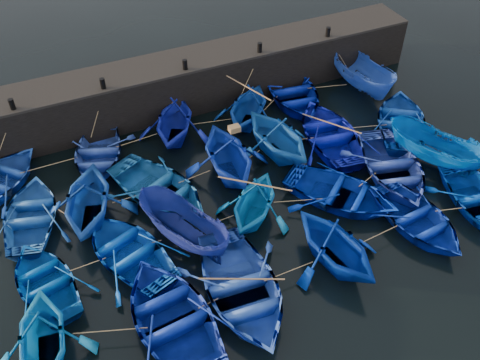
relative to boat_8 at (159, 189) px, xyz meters
name	(u,v)px	position (x,y,z in m)	size (l,w,h in m)	color
ground	(273,243)	(3.31, -4.27, -0.53)	(120.00, 120.00, 0.00)	black
quay_wall	(181,84)	(3.31, 6.23, 0.72)	(26.00, 2.50, 2.50)	black
quay_top	(179,61)	(3.31, 6.23, 2.03)	(26.00, 2.50, 0.12)	black
bollard_0	(12,104)	(-4.69, 5.33, 2.34)	(0.24, 0.24, 0.50)	black
bollard_1	(103,83)	(-0.69, 5.33, 2.34)	(0.24, 0.24, 0.50)	black
bollard_2	(185,65)	(3.31, 5.33, 2.34)	(0.24, 0.24, 0.50)	black
bollard_3	(260,47)	(7.31, 5.33, 2.34)	(0.24, 0.24, 0.50)	black
bollard_4	(328,32)	(11.31, 5.33, 2.34)	(0.24, 0.24, 0.50)	black
boat_1	(97,154)	(-1.82, 3.50, -0.06)	(3.23, 4.52, 0.94)	#264194
boat_2	(174,120)	(2.02, 3.67, 0.54)	(3.51, 4.07, 2.14)	#101CA2
boat_3	(248,106)	(5.72, 3.28, 0.51)	(3.42, 3.96, 2.09)	#0B3CA2
boat_4	(293,92)	(8.70, 4.11, 0.01)	(3.74, 5.23, 1.08)	#021488
boat_5	(362,75)	(12.59, 3.56, 0.41)	(1.84, 4.87, 1.89)	blue
boat_6	(32,215)	(-5.15, 0.78, -0.07)	(3.19, 4.47, 0.93)	#194FA0
boat_7	(88,199)	(-2.91, 0.00, 0.61)	(3.75, 4.35, 2.29)	#0E3E96
boat_8	(159,189)	(0.00, 0.00, 0.00)	(3.67, 5.12, 1.06)	#145997
boat_9	(228,154)	(3.32, 0.18, 0.65)	(3.86, 4.47, 2.35)	#0A2AA1
boat_10	(278,135)	(5.92, 0.53, 0.62)	(3.76, 4.36, 2.30)	#1153B2
boat_11	(330,133)	(8.67, 0.30, 0.01)	(3.71, 5.19, 1.08)	#0710A3
boat_12	(402,121)	(12.42, -0.28, -0.01)	(3.59, 5.01, 1.04)	#0C3B93
boat_13	(46,281)	(-5.20, -2.80, -0.11)	(2.93, 4.10, 0.85)	#00429C
boat_14	(129,251)	(-2.07, -2.75, -0.04)	(3.40, 4.75, 0.99)	blue
boat_15	(183,228)	(0.10, -2.79, 0.32)	(1.67, 4.42, 1.71)	navy
boat_16	(254,202)	(3.18, -2.74, 0.43)	(3.15, 3.66, 1.92)	blue
boat_17	(341,193)	(6.93, -3.40, -0.02)	(3.51, 4.91, 1.02)	#0023A7
boat_18	(393,167)	(9.88, -2.97, 0.01)	(3.72, 5.20, 1.08)	#243B95
boat_19	(434,149)	(12.04, -3.02, 0.34)	(1.70, 4.51, 1.74)	#004CA4
boat_20	(41,336)	(-5.64, -5.43, 0.47)	(3.28, 3.80, 2.00)	blue
boat_21	(173,318)	(-1.52, -6.24, 0.03)	(3.90, 5.46, 1.13)	navy
boat_22	(241,289)	(1.06, -6.15, 0.04)	(3.94, 5.51, 1.14)	blue
boat_23	(335,245)	(4.89, -6.11, 0.55)	(3.55, 4.11, 2.17)	#00248E
boat_24	(417,219)	(8.95, -5.92, -0.06)	(3.28, 4.58, 0.95)	#072598
wooden_crate	(234,129)	(3.62, 0.18, 1.95)	(0.47, 0.34, 0.26)	olive
mooring_ropes	(225,150)	(3.45, 0.85, 0.34)	(18.76, 11.61, 2.10)	tan
loose_oars	(272,159)	(4.66, -1.32, 1.06)	(9.87, 11.51, 1.07)	#99724C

